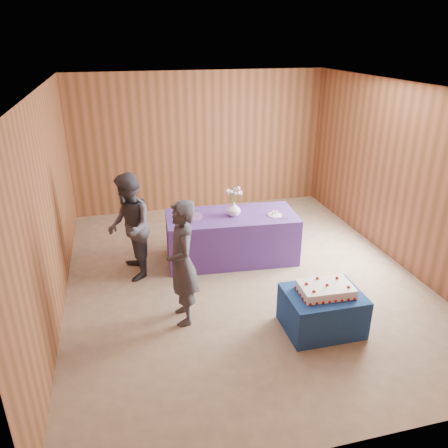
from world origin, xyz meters
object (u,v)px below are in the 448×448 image
object	(u,v)px
serving_table	(231,237)
guest_left	(182,263)
sheet_cake	(326,289)
cake_table	(322,311)
guest_right	(130,227)
vase	(234,209)

from	to	relation	value
serving_table	guest_left	world-z (taller)	guest_left
serving_table	sheet_cake	distance (m)	2.12
cake_table	guest_right	xyz separation A→B (m)	(-2.14, 1.86, 0.53)
sheet_cake	vase	size ratio (longest dim) A/B	3.01
cake_table	sheet_cake	world-z (taller)	sheet_cake
serving_table	vase	size ratio (longest dim) A/B	9.04
cake_table	guest_left	xyz separation A→B (m)	(-1.58, 0.60, 0.54)
cake_table	vase	bearing A→B (deg)	106.21
cake_table	guest_right	world-z (taller)	guest_right
serving_table	guest_right	bearing A→B (deg)	-169.54
sheet_cake	vase	distance (m)	2.10
serving_table	guest_right	world-z (taller)	guest_right
cake_table	serving_table	distance (m)	2.11
vase	cake_table	bearing A→B (deg)	-74.27
guest_right	vase	bearing A→B (deg)	91.54
vase	guest_left	size ratio (longest dim) A/B	0.14
serving_table	vase	distance (m)	0.49
cake_table	sheet_cake	distance (m)	0.31
cake_table	guest_left	size ratio (longest dim) A/B	0.57
serving_table	vase	world-z (taller)	vase
guest_right	cake_table	bearing A→B (deg)	45.64
cake_table	sheet_cake	bearing A→B (deg)	-26.27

